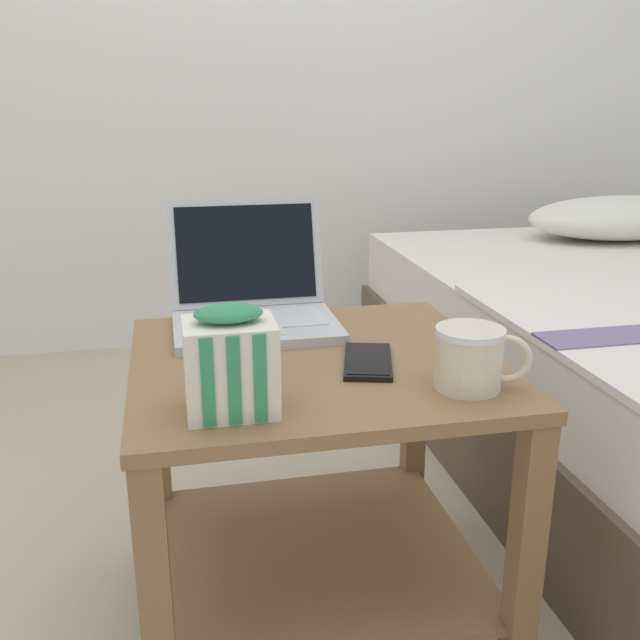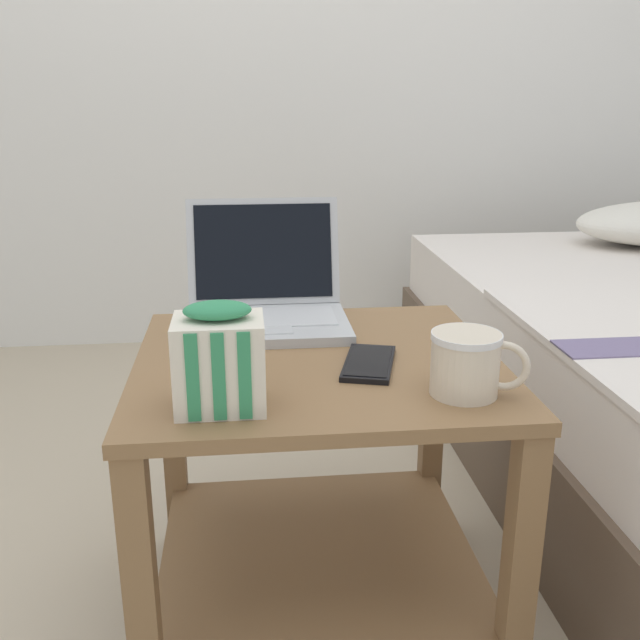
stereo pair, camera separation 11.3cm
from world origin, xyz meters
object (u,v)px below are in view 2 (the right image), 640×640
laptop (266,300)px  snack_bag (219,360)px  mug_front_left (467,361)px  cell_phone (369,363)px

laptop → snack_bag: (-0.08, -0.38, 0.03)m
snack_bag → mug_front_left: bearing=1.2°
laptop → snack_bag: size_ratio=1.95×
mug_front_left → laptop: bearing=126.6°
laptop → mug_front_left: bearing=-53.4°
laptop → mug_front_left: 0.47m
snack_bag → cell_phone: size_ratio=0.90×
mug_front_left → snack_bag: snack_bag is taller
laptop → mug_front_left: laptop is taller
laptop → mug_front_left: (0.28, -0.38, 0.01)m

